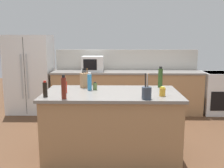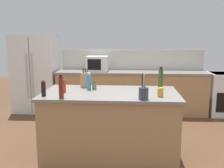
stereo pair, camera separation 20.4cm
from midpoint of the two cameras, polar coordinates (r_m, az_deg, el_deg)
The scene contains 16 objects.
ground_plane at distance 3.93m, azimuth -1.64°, elevation -15.29°, with size 14.00×14.00×0.00m, color brown.
back_counter_run at distance 5.87m, azimuth 2.25°, elevation -1.74°, with size 3.30×0.66×0.94m.
wall_backsplash at distance 6.08m, azimuth 2.23°, elevation 5.34°, with size 3.26×0.03×0.46m, color beige.
kitchen_island at distance 3.75m, azimuth -1.67°, elevation -8.78°, with size 1.87×1.00×0.94m.
refrigerator at distance 6.20m, azimuth -18.27°, elevation 2.08°, with size 0.97×0.75×1.73m.
range_oven at distance 6.27m, azimuth 21.54°, elevation -1.73°, with size 0.76×0.65×0.92m.
microwave at distance 5.80m, azimuth -5.21°, elevation 4.41°, with size 0.47×0.39×0.33m.
knife_block at distance 3.97m, azimuth -7.32°, elevation 0.86°, with size 0.16×0.15×0.29m.
utensil_crock at distance 3.23m, azimuth 5.74°, elevation -1.86°, with size 0.12×0.12×0.32m.
vinegar_bottle at distance 3.28m, azimuth -12.22°, elevation -0.79°, with size 0.06×0.06×0.30m.
spice_jar_oregano at distance 3.78m, azimuth -5.26°, elevation -0.48°, with size 0.06×0.06×0.12m.
hot_sauce_bottle at distance 3.63m, azimuth -11.74°, elevation -0.64°, with size 0.05×0.05×0.18m.
soy_sauce_bottle at distance 3.46m, azimuth -16.01°, elevation -1.13°, with size 0.06×0.06×0.21m.
dish_soap_bottle at distance 3.76m, azimuth -6.46°, elevation 0.46°, with size 0.06×0.06×0.26m.
honey_jar at distance 3.42m, azimuth 9.25°, elevation -1.68°, with size 0.08×0.08×0.12m.
olive_oil_bottle at distance 3.99m, azimuth 9.04°, elevation 1.38°, with size 0.07×0.07×0.32m.
Camera 1 is at (0.07, -3.55, 1.70)m, focal length 42.00 mm.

